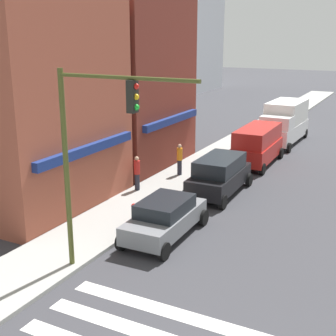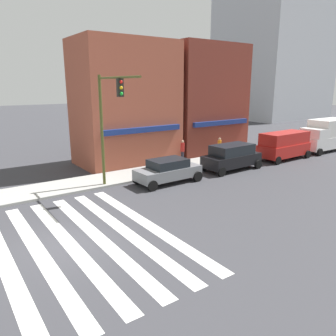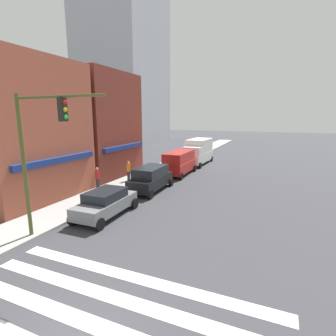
{
  "view_description": "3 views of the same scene",
  "coord_description": "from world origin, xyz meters",
  "px_view_note": "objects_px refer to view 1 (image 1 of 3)",
  "views": [
    {
      "loc": [
        -7.09,
        -3.39,
        7.9
      ],
      "look_at": [
        10.98,
        6.0,
        2.0
      ],
      "focal_mm": 50.0,
      "sensor_mm": 36.0,
      "label": 1
    },
    {
      "loc": [
        -3.71,
        -12.22,
        6.29
      ],
      "look_at": [
        8.22,
        4.7,
        1.0
      ],
      "focal_mm": 35.0,
      "sensor_mm": 36.0,
      "label": 2
    },
    {
      "loc": [
        -3.91,
        -4.49,
        5.88
      ],
      "look_at": [
        17.61,
        4.7,
        1.2
      ],
      "focal_mm": 28.0,
      "sensor_mm": 36.0,
      "label": 3
    }
  ],
  "objects_px": {
    "van_red": "(257,144)",
    "pedestrian_orange_vest": "(180,159)",
    "box_truck_white": "(284,122)",
    "pedestrian_red_jacket": "(137,173)",
    "sedan_grey": "(165,217)",
    "traffic_signal": "(91,141)",
    "fire_hydrant": "(134,212)",
    "suv_black": "(220,174)"
  },
  "relations": [
    {
      "from": "pedestrian_red_jacket",
      "to": "pedestrian_orange_vest",
      "type": "height_order",
      "value": "same"
    },
    {
      "from": "fire_hydrant",
      "to": "pedestrian_red_jacket",
      "type": "bearing_deg",
      "value": 29.36
    },
    {
      "from": "box_truck_white",
      "to": "fire_hydrant",
      "type": "bearing_deg",
      "value": 176.28
    },
    {
      "from": "van_red",
      "to": "pedestrian_orange_vest",
      "type": "height_order",
      "value": "van_red"
    },
    {
      "from": "box_truck_white",
      "to": "pedestrian_red_jacket",
      "type": "distance_m",
      "value": 15.22
    },
    {
      "from": "pedestrian_red_jacket",
      "to": "fire_hydrant",
      "type": "height_order",
      "value": "pedestrian_red_jacket"
    },
    {
      "from": "van_red",
      "to": "box_truck_white",
      "type": "bearing_deg",
      "value": -1.09
    },
    {
      "from": "box_truck_white",
      "to": "sedan_grey",
      "type": "bearing_deg",
      "value": -178.45
    },
    {
      "from": "suv_black",
      "to": "pedestrian_red_jacket",
      "type": "distance_m",
      "value": 4.18
    },
    {
      "from": "traffic_signal",
      "to": "van_red",
      "type": "bearing_deg",
      "value": -2.31
    },
    {
      "from": "pedestrian_orange_vest",
      "to": "sedan_grey",
      "type": "bearing_deg",
      "value": 33.32
    },
    {
      "from": "van_red",
      "to": "pedestrian_red_jacket",
      "type": "xyz_separation_m",
      "value": [
        -8.12,
        3.79,
        -0.21
      ]
    },
    {
      "from": "suv_black",
      "to": "van_red",
      "type": "xyz_separation_m",
      "value": [
        6.35,
        -0.0,
        0.25
      ]
    },
    {
      "from": "sedan_grey",
      "to": "pedestrian_orange_vest",
      "type": "height_order",
      "value": "pedestrian_orange_vest"
    },
    {
      "from": "van_red",
      "to": "pedestrian_orange_vest",
      "type": "distance_m",
      "value": 5.61
    },
    {
      "from": "sedan_grey",
      "to": "box_truck_white",
      "type": "bearing_deg",
      "value": -1.16
    },
    {
      "from": "van_red",
      "to": "fire_hydrant",
      "type": "bearing_deg",
      "value": 170.73
    },
    {
      "from": "traffic_signal",
      "to": "fire_hydrant",
      "type": "distance_m",
      "value": 5.89
    },
    {
      "from": "traffic_signal",
      "to": "pedestrian_red_jacket",
      "type": "bearing_deg",
      "value": 21.77
    },
    {
      "from": "sedan_grey",
      "to": "suv_black",
      "type": "bearing_deg",
      "value": -1.16
    },
    {
      "from": "suv_black",
      "to": "pedestrian_orange_vest",
      "type": "xyz_separation_m",
      "value": [
        1.64,
        3.05,
        0.04
      ]
    },
    {
      "from": "sedan_grey",
      "to": "suv_black",
      "type": "height_order",
      "value": "suv_black"
    },
    {
      "from": "pedestrian_red_jacket",
      "to": "fire_hydrant",
      "type": "distance_m",
      "value": 4.28
    },
    {
      "from": "fire_hydrant",
      "to": "van_red",
      "type": "bearing_deg",
      "value": -8.18
    },
    {
      "from": "sedan_grey",
      "to": "pedestrian_red_jacket",
      "type": "relative_size",
      "value": 2.51
    },
    {
      "from": "traffic_signal",
      "to": "van_red",
      "type": "relative_size",
      "value": 1.36
    },
    {
      "from": "suv_black",
      "to": "pedestrian_red_jacket",
      "type": "height_order",
      "value": "suv_black"
    },
    {
      "from": "suv_black",
      "to": "pedestrian_orange_vest",
      "type": "height_order",
      "value": "suv_black"
    },
    {
      "from": "pedestrian_red_jacket",
      "to": "box_truck_white",
      "type": "bearing_deg",
      "value": -126.41
    },
    {
      "from": "traffic_signal",
      "to": "fire_hydrant",
      "type": "height_order",
      "value": "traffic_signal"
    },
    {
      "from": "pedestrian_orange_vest",
      "to": "fire_hydrant",
      "type": "xyz_separation_m",
      "value": [
        -7.12,
        -1.35,
        -0.46
      ]
    },
    {
      "from": "pedestrian_orange_vest",
      "to": "fire_hydrant",
      "type": "bearing_deg",
      "value": 22.01
    },
    {
      "from": "suv_black",
      "to": "pedestrian_orange_vest",
      "type": "bearing_deg",
      "value": 60.27
    },
    {
      "from": "traffic_signal",
      "to": "box_truck_white",
      "type": "bearing_deg",
      "value": -1.63
    },
    {
      "from": "traffic_signal",
      "to": "sedan_grey",
      "type": "distance_m",
      "value": 5.38
    },
    {
      "from": "suv_black",
      "to": "van_red",
      "type": "distance_m",
      "value": 6.36
    },
    {
      "from": "traffic_signal",
      "to": "box_truck_white",
      "type": "xyz_separation_m",
      "value": [
        22.61,
        -0.64,
        -3.06
      ]
    },
    {
      "from": "sedan_grey",
      "to": "van_red",
      "type": "xyz_separation_m",
      "value": [
        12.24,
        -0.0,
        0.44
      ]
    },
    {
      "from": "suv_black",
      "to": "box_truck_white",
      "type": "xyz_separation_m",
      "value": [
        12.96,
        -0.0,
        0.56
      ]
    },
    {
      "from": "sedan_grey",
      "to": "pedestrian_red_jacket",
      "type": "distance_m",
      "value": 5.6
    },
    {
      "from": "fire_hydrant",
      "to": "box_truck_white",
      "type": "bearing_deg",
      "value": -5.27
    },
    {
      "from": "sedan_grey",
      "to": "box_truck_white",
      "type": "distance_m",
      "value": 18.87
    }
  ]
}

